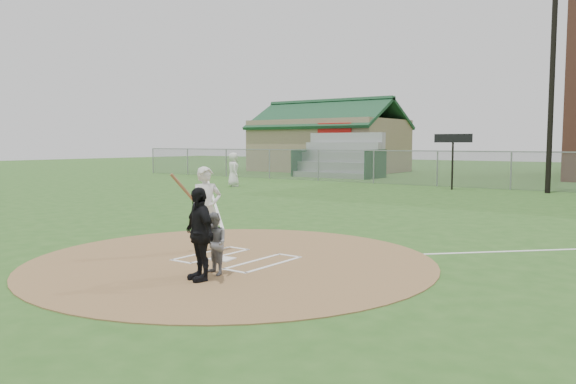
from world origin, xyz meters
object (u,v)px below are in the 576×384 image
Objects in this scene: umpire at (199,234)px; ondeck_player at (233,170)px; home_plate at (223,259)px; batter_at_plate at (206,209)px; catcher at (214,244)px.

ondeck_player is at bearing 150.47° from umpire.
ondeck_player is (-13.96, 16.77, 0.11)m from umpire.
home_plate is 0.21× the size of batter_at_plate.
home_plate is 20.12m from ondeck_player.
home_plate is at bearing 142.60° from catcher.
catcher is 0.51m from umpire.
batter_at_plate is at bearing 154.85° from catcher.
ondeck_player is at bearing 130.73° from home_plate.
batter_at_plate is at bearing 168.49° from ondeck_player.
batter_at_plate is at bearing 153.51° from home_plate.
catcher is 0.61× the size of batter_at_plate.
home_plate is at bearing 169.68° from ondeck_player.
home_plate is 0.24× the size of umpire.
catcher is 2.33m from batter_at_plate.
umpire is (0.07, -0.44, 0.25)m from catcher.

